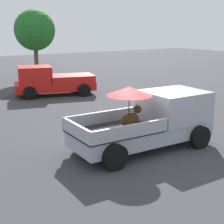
{
  "coord_description": "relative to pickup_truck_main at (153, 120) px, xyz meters",
  "views": [
    {
      "loc": [
        -6.91,
        -8.82,
        4.16
      ],
      "look_at": [
        -0.41,
        1.3,
        1.1
      ],
      "focal_mm": 54.64,
      "sensor_mm": 36.0,
      "label": 1
    }
  ],
  "objects": [
    {
      "name": "pickup_truck_main",
      "position": [
        0.0,
        0.0,
        0.0
      ],
      "size": [
        5.08,
        2.3,
        2.26
      ],
      "rotation": [
        0.0,
        0.0,
        -0.01
      ],
      "color": "black",
      "rests_on": "ground"
    },
    {
      "name": "tree_by_lot",
      "position": [
        2.19,
        17.04,
        2.82
      ],
      "size": [
        3.14,
        3.14,
        5.4
      ],
      "color": "brown",
      "rests_on": "ground"
    },
    {
      "name": "pickup_truck_red",
      "position": [
        0.67,
        10.51,
        -0.11
      ],
      "size": [
        5.11,
        3.14,
        1.8
      ],
      "rotation": [
        0.0,
        0.0,
        2.87
      ],
      "color": "black",
      "rests_on": "ground"
    },
    {
      "name": "ground_plane",
      "position": [
        -0.44,
        0.01,
        -0.99
      ],
      "size": [
        80.0,
        80.0,
        0.0
      ],
      "primitive_type": "plane",
      "color": "#38383D"
    }
  ]
}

